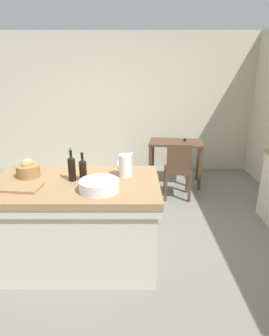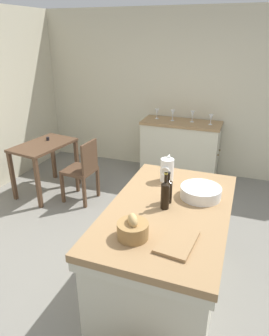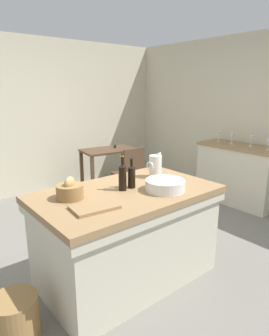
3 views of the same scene
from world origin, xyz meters
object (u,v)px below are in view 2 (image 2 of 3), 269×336
at_px(pitcher, 167,170).
at_px(side_cabinet, 180,149).
at_px(wooden_chair, 83,169).
at_px(writing_desk, 44,152).
at_px(cutting_board, 177,242).
at_px(island_table, 167,247).
at_px(wine_bottle_dark, 168,190).
at_px(wine_glass_left, 192,114).
at_px(wine_bottle_amber, 165,194).
at_px(wine_glass_right, 157,112).
at_px(wine_glass_middle, 173,113).
at_px(wine_glass_far_left, 211,118).
at_px(wash_bowl, 201,192).
at_px(bread_basket, 133,229).

bearing_deg(pitcher, side_cabinet, 8.30).
bearing_deg(pitcher, wooden_chair, 61.27).
xyz_separation_m(writing_desk, cutting_board, (-1.74, -2.35, 0.26)).
xyz_separation_m(writing_desk, wooden_chair, (-0.05, -0.65, -0.15)).
distance_m(writing_desk, pitcher, 2.22).
xyz_separation_m(island_table, cutting_board, (-0.44, -0.17, 0.42)).
height_order(wooden_chair, wine_bottle_dark, wine_bottle_dark).
distance_m(writing_desk, wooden_chair, 0.67).
bearing_deg(wooden_chair, pitcher, -118.73).
height_order(side_cabinet, wine_glass_left, wine_glass_left).
relative_size(cutting_board, wine_bottle_amber, 1.09).
xyz_separation_m(side_cabinet, wine_bottle_amber, (-2.58, -0.42, 0.55)).
bearing_deg(island_table, wine_glass_left, 6.49).
bearing_deg(writing_desk, wine_bottle_dark, -119.48).
xyz_separation_m(writing_desk, pitcher, (-0.81, -2.03, 0.37)).
bearing_deg(wine_bottle_dark, pitcher, 15.82).
bearing_deg(wine_glass_right, writing_desk, 134.93).
distance_m(writing_desk, wine_glass_middle, 2.07).
distance_m(island_table, wine_bottle_dark, 0.53).
xyz_separation_m(wooden_chair, wine_bottle_amber, (-1.27, -1.50, 0.53)).
xyz_separation_m(island_table, wine_glass_far_left, (2.54, 0.00, 0.56)).
relative_size(cutting_board, wine_bottle_dark, 1.24).
bearing_deg(wooden_chair, wash_bowl, -119.24).
distance_m(wine_glass_left, wine_glass_right, 0.58).
height_order(pitcher, wine_bottle_dark, wine_bottle_dark).
bearing_deg(writing_desk, wine_glass_left, -55.46).
distance_m(writing_desk, wash_bowl, 2.62).
bearing_deg(wine_glass_middle, bread_basket, -171.39).
xyz_separation_m(bread_basket, cutting_board, (0.04, -0.31, -0.06)).
xyz_separation_m(island_table, wine_glass_right, (2.60, 0.88, 0.56)).
bearing_deg(wine_glass_far_left, bread_basket, 177.37).
bearing_deg(wine_bottle_dark, wine_glass_far_left, -0.81).
relative_size(bread_basket, wine_glass_middle, 1.29).
bearing_deg(wine_bottle_amber, wine_glass_far_left, -0.71).
relative_size(wine_glass_left, wine_glass_middle, 1.00).
relative_size(wash_bowl, wine_bottle_amber, 1.11).
distance_m(wine_bottle_amber, wine_glass_far_left, 2.57).
xyz_separation_m(side_cabinet, wine_glass_left, (0.04, -0.16, 0.58)).
distance_m(island_table, cutting_board, 0.63).
relative_size(island_table, writing_desk, 1.69).
distance_m(pitcher, bread_basket, 0.98).
height_order(bread_basket, wine_glass_left, wine_glass_left).
relative_size(writing_desk, pitcher, 3.60).
bearing_deg(wine_glass_middle, wine_glass_left, -84.85).
bearing_deg(writing_desk, side_cabinet, -53.95).
height_order(cutting_board, wine_bottle_dark, wine_bottle_dark).
bearing_deg(wine_glass_left, wine_bottle_amber, -174.29).
xyz_separation_m(wine_bottle_dark, wine_glass_right, (2.52, 0.84, 0.04)).
distance_m(wash_bowl, wine_glass_middle, 2.44).
bearing_deg(wine_glass_middle, wine_glass_right, 83.03).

